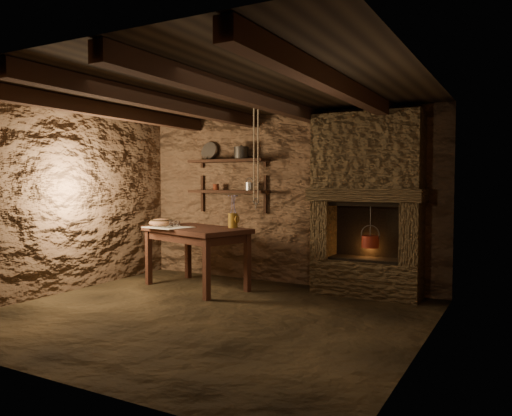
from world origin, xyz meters
The scene contains 25 objects.
floor centered at (0.00, 0.00, 0.00)m, with size 4.50×4.50×0.00m, color black.
back_wall centered at (0.00, 2.00, 1.20)m, with size 4.50×0.04×2.40m, color #4D3424.
front_wall centered at (0.00, -2.00, 1.20)m, with size 4.50×0.04×2.40m, color #4D3424.
left_wall centered at (-2.25, 0.00, 1.20)m, with size 0.04×4.00×2.40m, color #4D3424.
right_wall centered at (2.25, 0.00, 1.20)m, with size 0.04×4.00×2.40m, color #4D3424.
ceiling centered at (0.00, 0.00, 2.40)m, with size 4.50×4.00×0.04m, color black.
beam_far_left centered at (-1.50, 0.00, 2.31)m, with size 0.14×3.95×0.16m, color black.
beam_mid_left centered at (-0.50, 0.00, 2.31)m, with size 0.14×3.95×0.16m, color black.
beam_mid_right centered at (0.50, 0.00, 2.31)m, with size 0.14×3.95×0.16m, color black.
beam_far_right centered at (1.50, 0.00, 2.31)m, with size 0.14×3.95×0.16m, color black.
shelf_lower centered at (-0.85, 1.84, 1.30)m, with size 1.25×0.30×0.04m, color black.
shelf_upper centered at (-0.85, 1.84, 1.75)m, with size 1.25×0.30×0.04m, color black.
hearth centered at (1.25, 1.77, 1.23)m, with size 1.43×0.51×2.30m.
work_table centered at (-0.90, 1.10, 0.44)m, with size 1.62×1.21×0.83m.
linen_cloth centered at (-1.22, 0.91, 0.83)m, with size 0.58×0.46×0.01m, color silver.
pewter_cutlery_row centered at (-1.22, 0.89, 0.84)m, with size 0.48×0.19×0.01m, color #9B978D, non-canonical shape.
drinking_glasses centered at (-1.20, 1.02, 0.87)m, with size 0.19×0.06×0.07m, color silver, non-canonical shape.
stoneware_jug centered at (-0.43, 1.29, 1.02)m, with size 0.17×0.17×0.45m.
wooden_bowl centered at (-1.48, 1.08, 0.87)m, with size 0.35×0.35×0.12m, color brown.
iron_stockpot centered at (-0.63, 1.84, 1.85)m, with size 0.21×0.21×0.16m, color #282624.
tin_pan centered at (-1.25, 1.94, 1.91)m, with size 0.28×0.28×0.04m, color #A5A6A1.
small_kettle centered at (-0.49, 1.84, 1.38)m, with size 0.17×0.13×0.18m, color #A5A6A1, non-canonical shape.
rusty_tin centered at (-1.07, 1.84, 1.36)m, with size 0.09×0.09×0.09m, color #511D10.
red_pot centered at (1.31, 1.72, 0.71)m, with size 0.28×0.28×0.54m.
hanging_ropes centered at (0.05, 1.05, 1.80)m, with size 0.08×0.08×1.20m, color beige, non-canonical shape.
Camera 1 is at (3.04, -4.40, 1.44)m, focal length 35.00 mm.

